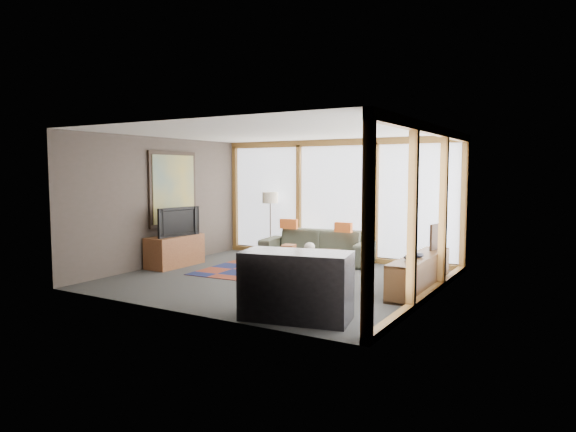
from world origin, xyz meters
The scene contains 17 objects.
ground centered at (0.00, 0.00, 0.00)m, with size 5.50×5.50×0.00m, color #2C2C2A.
room_envelope centered at (0.49, 0.56, 1.54)m, with size 5.52×5.02×2.62m.
rug centered at (-0.40, 0.38, 0.01)m, with size 2.67×1.72×0.01m, color maroon.
sofa centered at (-0.15, 1.84, 0.34)m, with size 2.33×0.91×0.68m, color #313327.
pillow_left centered at (-0.82, 1.82, 0.79)m, with size 0.38×0.12×0.21m, color orange.
pillow_right centered at (0.46, 1.84, 0.78)m, with size 0.37×0.11×0.20m, color orange.
floor_lamp centered at (-1.56, 2.25, 0.72)m, with size 0.36×0.36×1.44m, color #2F2117, non-canonical shape.
coffee_table centered at (0.19, 0.74, 0.21)m, with size 1.27×0.63×0.42m, color #382514, non-canonical shape.
book_stack centered at (-0.18, 0.72, 0.47)m, with size 0.23×0.28×0.09m, color brown.
vase centered at (0.28, 0.72, 0.51)m, with size 0.20×0.20×0.17m, color beige.
bookshelf centered at (2.43, 0.47, 0.28)m, with size 0.41×2.24×0.56m, color #382514, non-canonical shape.
bowl_a centered at (2.42, -0.05, 0.61)m, with size 0.19×0.19×0.09m, color black.
bowl_b centered at (2.46, 0.28, 0.60)m, with size 0.17×0.17×0.09m, color black.
shelf_picture centered at (2.48, 1.21, 0.79)m, with size 0.04×0.35×0.45m, color black.
tv_console centered at (-2.44, 0.03, 0.31)m, with size 0.52×1.24×0.62m, color brown.
television centered at (-2.38, 0.00, 0.91)m, with size 1.01×0.13×0.58m, color black.
bar_counter centered at (1.53, -1.98, 0.44)m, with size 1.40×0.65×0.89m, color black.
Camera 1 is at (4.75, -7.64, 1.92)m, focal length 32.00 mm.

